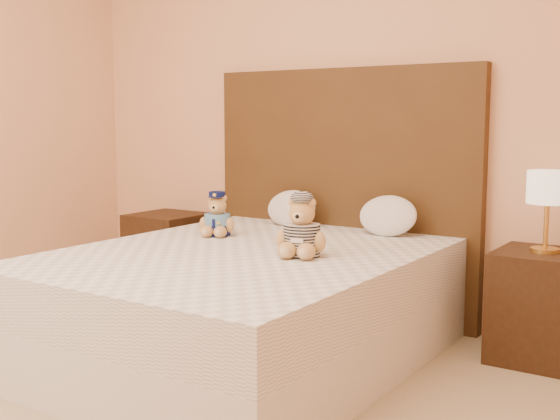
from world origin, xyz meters
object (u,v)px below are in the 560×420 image
object	(u,v)px
bed	(243,305)
lamp	(548,192)
teddy_police	(217,214)
nightstand_right	(542,307)
nightstand_left	(168,253)
teddy_prisoner	(302,226)
pillow_right	(388,214)
pillow_left	(291,206)

from	to	relation	value
bed	lamp	world-z (taller)	lamp
teddy_police	lamp	bearing A→B (deg)	-2.73
nightstand_right	teddy_police	distance (m)	1.77
nightstand_left	teddy_prisoner	world-z (taller)	teddy_prisoner
bed	teddy_prisoner	xyz separation A→B (m)	(0.31, 0.05, 0.42)
nightstand_left	nightstand_right	world-z (taller)	same
teddy_prisoner	pillow_right	world-z (taller)	teddy_prisoner
lamp	teddy_police	bearing A→B (deg)	-162.75
teddy_police	teddy_prisoner	bearing A→B (deg)	-38.89
nightstand_left	teddy_police	distance (m)	1.07
bed	pillow_right	world-z (taller)	pillow_right
bed	nightstand_left	bearing A→B (deg)	147.38
bed	teddy_police	bearing A→B (deg)	143.71
lamp	pillow_right	xyz separation A→B (m)	(-0.86, 0.03, -0.18)
nightstand_right	pillow_left	distance (m)	1.55
teddy_police	teddy_prisoner	size ratio (longest dim) A/B	0.85
lamp	teddy_police	world-z (taller)	lamp
teddy_police	pillow_right	bearing A→B (deg)	14.53
teddy_prisoner	pillow_right	size ratio (longest dim) A/B	0.83
nightstand_right	pillow_left	xyz separation A→B (m)	(-1.50, 0.03, 0.39)
bed	lamp	xyz separation A→B (m)	(1.25, 0.80, 0.57)
teddy_police	nightstand_left	bearing A→B (deg)	129.20
pillow_left	bed	bearing A→B (deg)	-73.09
nightstand_left	teddy_prisoner	distance (m)	1.78
lamp	pillow_right	bearing A→B (deg)	178.00
nightstand_left	pillow_right	bearing A→B (deg)	1.05
lamp	teddy_prisoner	world-z (taller)	lamp
pillow_right	teddy_police	bearing A→B (deg)	-145.49
bed	lamp	bearing A→B (deg)	32.62
pillow_left	lamp	bearing A→B (deg)	-1.14
bed	nightstand_right	size ratio (longest dim) A/B	3.64
bed	lamp	distance (m)	1.59
nightstand_right	nightstand_left	bearing A→B (deg)	180.00
bed	teddy_prisoner	size ratio (longest dim) A/B	6.98
bed	nightstand_right	distance (m)	1.48
pillow_right	pillow_left	bearing A→B (deg)	180.00
nightstand_right	teddy_prisoner	distance (m)	1.27
bed	nightstand_left	size ratio (longest dim) A/B	3.64
lamp	nightstand_right	bearing A→B (deg)	0.00
lamp	teddy_police	xyz separation A→B (m)	(-1.64, -0.51, -0.18)
lamp	bed	bearing A→B (deg)	-147.38
lamp	teddy_prisoner	distance (m)	1.21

